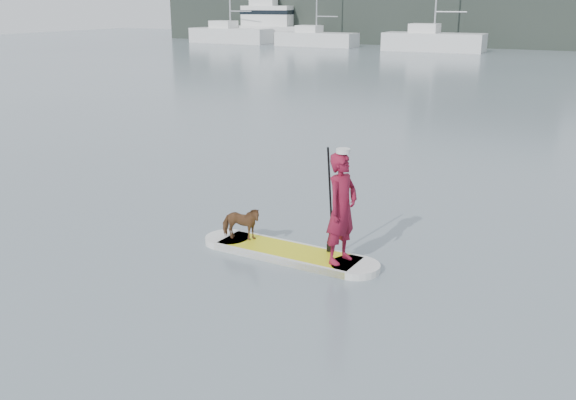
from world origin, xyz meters
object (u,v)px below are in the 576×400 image
at_px(dog, 241,223).
at_px(sailboat_b, 316,38).
at_px(paddler, 342,208).
at_px(sailboat_a, 230,34).
at_px(paddleboard, 288,253).
at_px(sailboat_c, 433,40).
at_px(motor_yacht_b, 272,25).

height_order(dog, sailboat_b, sailboat_b).
relative_size(paddler, sailboat_a, 0.14).
distance_m(paddler, sailboat_b, 52.78).
bearing_deg(dog, sailboat_b, 9.15).
height_order(paddleboard, paddler, paddler).
height_order(sailboat_c, motor_yacht_b, sailboat_c).
relative_size(sailboat_b, sailboat_c, 0.96).
bearing_deg(sailboat_a, dog, -55.97).
height_order(paddler, dog, paddler).
bearing_deg(paddleboard, motor_yacht_b, 121.75).
distance_m(dog, sailboat_b, 51.89).
xyz_separation_m(sailboat_b, motor_yacht_b, (-6.64, 3.54, 0.88)).
distance_m(sailboat_a, motor_yacht_b, 4.51).
xyz_separation_m(sailboat_a, sailboat_b, (9.97, -0.61, -0.06)).
bearing_deg(motor_yacht_b, sailboat_a, -147.49).
height_order(paddleboard, sailboat_b, sailboat_b).
relative_size(sailboat_a, sailboat_b, 1.06).
bearing_deg(sailboat_a, paddleboard, -55.19).
distance_m(sailboat_c, motor_yacht_b, 18.66).
xyz_separation_m(sailboat_a, sailboat_c, (21.44, -1.49, 0.03)).
relative_size(paddler, sailboat_c, 0.15).
bearing_deg(motor_yacht_b, sailboat_b, -36.94).
distance_m(paddleboard, dog, 1.02).
bearing_deg(sailboat_a, motor_yacht_b, 42.62).
distance_m(dog, sailboat_c, 47.54).
height_order(paddler, sailboat_c, sailboat_c).
bearing_deg(sailboat_c, sailboat_a, 174.35).
height_order(paddler, sailboat_b, sailboat_b).
height_order(paddleboard, sailboat_c, sailboat_c).
bearing_deg(sailboat_b, paddler, -61.63).
bearing_deg(paddleboard, paddler, 0.00).
bearing_deg(dog, motor_yacht_b, 13.74).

